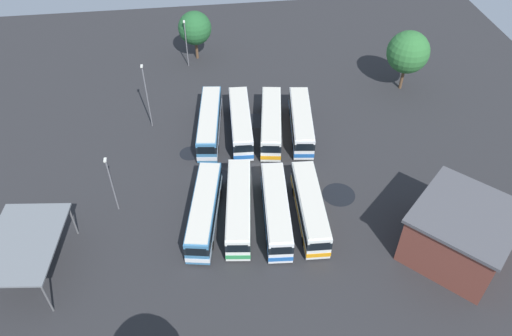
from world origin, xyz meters
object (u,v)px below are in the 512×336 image
Objects in this scene: bus_row1_slot3 at (310,207)px; lamp_post_by_building at (186,42)px; bus_row0_slot2 at (271,122)px; maintenance_shelter at (23,243)px; bus_row0_slot1 at (241,122)px; bus_row1_slot1 at (239,207)px; depot_building at (460,233)px; tree_northeast at (195,28)px; bus_row1_slot2 at (276,210)px; bus_row0_slot0 at (210,122)px; lamp_post_mid_lot at (147,94)px; tree_east_edge at (408,52)px; lamp_post_near_entrance at (111,183)px; bus_row0_slot3 at (301,122)px; bus_row1_slot0 at (205,210)px.

bus_row1_slot3 is 1.55× the size of lamp_post_by_building.
maintenance_shelter is (18.56, -26.60, 2.41)m from bus_row0_slot2.
bus_row1_slot1 is (14.93, -1.82, 0.00)m from bus_row0_slot1.
bus_row0_slot2 is 1.06× the size of bus_row1_slot3.
depot_building is at bearing 32.56° from lamp_post_by_building.
bus_row1_slot2 is at bearing 10.94° from tree_northeast.
tree_northeast is (-19.75, -0.85, 3.43)m from bus_row0_slot0.
tree_northeast is at bearing -163.61° from bus_row1_slot3.
tree_northeast reaches higher than bus_row1_slot2.
lamp_post_mid_lot is 1.04× the size of tree_east_edge.
tree_northeast is at bearing 162.27° from lamp_post_near_entrance.
lamp_post_near_entrance reaches higher than bus_row0_slot3.
bus_row0_slot2 is 1.00× the size of bus_row1_slot0.
tree_northeast is at bearing 146.31° from lamp_post_by_building.
bus_row1_slot1 is 1.06× the size of bus_row1_slot3.
bus_row0_slot0 and bus_row1_slot0 have the same top height.
bus_row0_slot0 is at bearing -171.89° from bus_row1_slot1.
lamp_post_by_building reaches higher than lamp_post_near_entrance.
lamp_post_near_entrance reaches higher than bus_row1_slot1.
lamp_post_by_building reaches higher than maintenance_shelter.
tree_northeast reaches higher than lamp_post_near_entrance.
bus_row0_slot0 is 15.53m from bus_row1_slot1.
bus_row0_slot3 is at bearing 145.38° from bus_row1_slot1.
bus_row1_slot1 is 1.18× the size of maintenance_shelter.
bus_row0_slot2 is 3.92m from bus_row0_slot3.
lamp_post_mid_lot is at bearing -103.15° from bus_row0_slot2.
bus_row1_slot0 is 1.17× the size of maintenance_shelter.
bus_row0_slot0 is 1.21× the size of maintenance_shelter.
bus_row1_slot3 is at bearing 78.69° from lamp_post_near_entrance.
tree_east_edge is at bearing 126.70° from bus_row1_slot0.
tree_northeast is at bearing -148.96° from bus_row0_slot3.
bus_row0_slot1 and bus_row1_slot3 have the same top height.
bus_row0_slot2 is 1.04× the size of bus_row0_slot3.
bus_row1_slot0 is at bearing -1.05° from tree_northeast.
bus_row1_slot2 is 0.91× the size of depot_building.
bus_row1_slot2 is at bearing -6.84° from bus_row0_slot2.
bus_row0_slot3 is 1.00× the size of bus_row1_slot2.
tree_east_edge is at bearing 97.01° from lamp_post_mid_lot.
bus_row0_slot2 is 1.39× the size of tree_east_edge.
bus_row0_slot2 is 22.24m from lamp_post_near_entrance.
bus_row0_slot2 is at bearing 22.98° from tree_northeast.
tree_east_edge is (-23.55, 18.86, 4.15)m from bus_row1_slot3.
depot_building is 48.02m from lamp_post_by_building.
maintenance_shelter is 1.18× the size of tree_east_edge.
bus_row1_slot3 is at bearing 82.03° from bus_row1_slot1.
bus_row0_slot2 is 1.00× the size of bus_row1_slot1.
tree_northeast is (-2.24, 1.49, 1.02)m from lamp_post_by_building.
bus_row0_slot1 is 0.98× the size of bus_row1_slot1.
bus_row1_slot0 is at bearing 72.08° from lamp_post_near_entrance.
bus_row1_slot2 is at bearing -21.00° from bus_row0_slot3.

